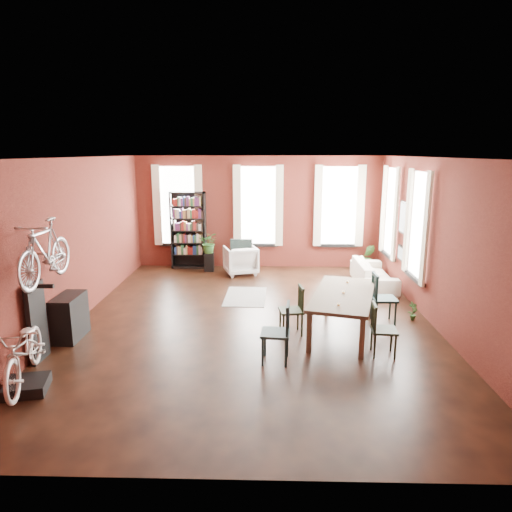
{
  "coord_description": "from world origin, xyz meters",
  "views": [
    {
      "loc": [
        0.28,
        -8.56,
        3.3
      ],
      "look_at": [
        0.04,
        0.6,
        1.2
      ],
      "focal_mm": 32.0,
      "sensor_mm": 36.0,
      "label": 1
    }
  ],
  "objects_px": {
    "dining_chair_a": "(275,333)",
    "dining_chair_c": "(384,330)",
    "dining_chair_d": "(384,299)",
    "dining_chair_b": "(291,310)",
    "bike_trainer": "(27,386)",
    "bicycle_floor": "(21,323)",
    "bookshelf": "(189,230)",
    "console_table": "(70,317)",
    "white_armchair": "(241,259)",
    "plant_stand": "(209,262)",
    "cream_sofa": "(374,270)",
    "dining_table": "(343,313)"
  },
  "relations": [
    {
      "from": "dining_chair_a",
      "to": "dining_chair_c",
      "type": "height_order",
      "value": "dining_chair_a"
    },
    {
      "from": "dining_chair_a",
      "to": "dining_chair_d",
      "type": "bearing_deg",
      "value": 135.14
    },
    {
      "from": "dining_chair_b",
      "to": "dining_chair_d",
      "type": "height_order",
      "value": "dining_chair_d"
    },
    {
      "from": "bike_trainer",
      "to": "bicycle_floor",
      "type": "height_order",
      "value": "bicycle_floor"
    },
    {
      "from": "bookshelf",
      "to": "console_table",
      "type": "distance_m",
      "value": 5.4
    },
    {
      "from": "dining_chair_a",
      "to": "bicycle_floor",
      "type": "bearing_deg",
      "value": -67.51
    },
    {
      "from": "dining_chair_d",
      "to": "bookshelf",
      "type": "relative_size",
      "value": 0.45
    },
    {
      "from": "dining_chair_b",
      "to": "bookshelf",
      "type": "relative_size",
      "value": 0.41
    },
    {
      "from": "bookshelf",
      "to": "bike_trainer",
      "type": "height_order",
      "value": "bookshelf"
    },
    {
      "from": "bookshelf",
      "to": "white_armchair",
      "type": "bearing_deg",
      "value": -23.52
    },
    {
      "from": "bookshelf",
      "to": "bicycle_floor",
      "type": "relative_size",
      "value": 1.27
    },
    {
      "from": "dining_chair_c",
      "to": "console_table",
      "type": "relative_size",
      "value": 1.1
    },
    {
      "from": "dining_chair_d",
      "to": "dining_chair_c",
      "type": "bearing_deg",
      "value": 164.73
    },
    {
      "from": "dining_chair_d",
      "to": "bike_trainer",
      "type": "xyz_separation_m",
      "value": [
        -5.67,
        -2.82,
        -0.42
      ]
    },
    {
      "from": "plant_stand",
      "to": "dining_chair_d",
      "type": "bearing_deg",
      "value": -44.66
    },
    {
      "from": "dining_chair_b",
      "to": "white_armchair",
      "type": "height_order",
      "value": "dining_chair_b"
    },
    {
      "from": "dining_chair_d",
      "to": "bookshelf",
      "type": "height_order",
      "value": "bookshelf"
    },
    {
      "from": "dining_chair_a",
      "to": "bicycle_floor",
      "type": "height_order",
      "value": "bicycle_floor"
    },
    {
      "from": "dining_chair_c",
      "to": "bike_trainer",
      "type": "distance_m",
      "value": 5.49
    },
    {
      "from": "dining_chair_c",
      "to": "bicycle_floor",
      "type": "relative_size",
      "value": 0.51
    },
    {
      "from": "bookshelf",
      "to": "cream_sofa",
      "type": "xyz_separation_m",
      "value": [
        4.95,
        -1.7,
        -0.69
      ]
    },
    {
      "from": "bookshelf",
      "to": "console_table",
      "type": "relative_size",
      "value": 2.75
    },
    {
      "from": "dining_chair_b",
      "to": "dining_chair_c",
      "type": "relative_size",
      "value": 1.03
    },
    {
      "from": "dining_chair_d",
      "to": "white_armchair",
      "type": "relative_size",
      "value": 1.15
    },
    {
      "from": "dining_table",
      "to": "dining_chair_d",
      "type": "xyz_separation_m",
      "value": [
        0.89,
        0.54,
        0.11
      ]
    },
    {
      "from": "dining_chair_a",
      "to": "console_table",
      "type": "distance_m",
      "value": 3.79
    },
    {
      "from": "cream_sofa",
      "to": "console_table",
      "type": "xyz_separation_m",
      "value": [
        -6.23,
        -3.5,
        -0.01
      ]
    },
    {
      "from": "dining_chair_d",
      "to": "bike_trainer",
      "type": "height_order",
      "value": "dining_chair_d"
    },
    {
      "from": "plant_stand",
      "to": "cream_sofa",
      "type": "bearing_deg",
      "value": -16.91
    },
    {
      "from": "plant_stand",
      "to": "bicycle_floor",
      "type": "relative_size",
      "value": 0.3
    },
    {
      "from": "dining_table",
      "to": "dining_chair_d",
      "type": "height_order",
      "value": "dining_chair_d"
    },
    {
      "from": "dining_chair_c",
      "to": "bicycle_floor",
      "type": "height_order",
      "value": "bicycle_floor"
    },
    {
      "from": "dining_table",
      "to": "dining_chair_b",
      "type": "distance_m",
      "value": 0.96
    },
    {
      "from": "dining_chair_d",
      "to": "dining_chair_b",
      "type": "bearing_deg",
      "value": 106.8
    },
    {
      "from": "dining_chair_b",
      "to": "cream_sofa",
      "type": "distance_m",
      "value": 3.9
    },
    {
      "from": "dining_table",
      "to": "bike_trainer",
      "type": "height_order",
      "value": "dining_table"
    },
    {
      "from": "cream_sofa",
      "to": "plant_stand",
      "type": "height_order",
      "value": "cream_sofa"
    },
    {
      "from": "dining_table",
      "to": "plant_stand",
      "type": "height_order",
      "value": "dining_table"
    },
    {
      "from": "dining_chair_d",
      "to": "dining_chair_a",
      "type": "bearing_deg",
      "value": 127.9
    },
    {
      "from": "white_armchair",
      "to": "cream_sofa",
      "type": "relative_size",
      "value": 0.41
    },
    {
      "from": "bike_trainer",
      "to": "bookshelf",
      "type": "bearing_deg",
      "value": 81.14
    },
    {
      "from": "dining_chair_a",
      "to": "dining_chair_c",
      "type": "relative_size",
      "value": 1.11
    },
    {
      "from": "dining_chair_d",
      "to": "plant_stand",
      "type": "height_order",
      "value": "dining_chair_d"
    },
    {
      "from": "bookshelf",
      "to": "bicycle_floor",
      "type": "bearing_deg",
      "value": -98.58
    },
    {
      "from": "console_table",
      "to": "cream_sofa",
      "type": "bearing_deg",
      "value": 29.33
    },
    {
      "from": "cream_sofa",
      "to": "bicycle_floor",
      "type": "xyz_separation_m",
      "value": [
        -6.02,
        -5.41,
        0.62
      ]
    },
    {
      "from": "dining_table",
      "to": "bookshelf",
      "type": "xyz_separation_m",
      "value": [
        -3.67,
        4.82,
        0.72
      ]
    },
    {
      "from": "dining_chair_b",
      "to": "bike_trainer",
      "type": "relative_size",
      "value": 1.65
    },
    {
      "from": "dining_chair_b",
      "to": "bookshelf",
      "type": "xyz_separation_m",
      "value": [
        -2.72,
        4.89,
        0.65
      ]
    },
    {
      "from": "dining_table",
      "to": "console_table",
      "type": "distance_m",
      "value": 4.97
    }
  ]
}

